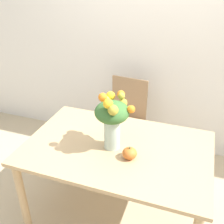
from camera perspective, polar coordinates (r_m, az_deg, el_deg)
name	(u,v)px	position (r m, az deg, el deg)	size (l,w,h in m)	color
ground_plane	(116,213)	(2.52, 0.95, -21.22)	(12.00, 12.00, 0.00)	tan
wall_back	(155,32)	(2.87, 9.37, 16.79)	(8.00, 0.06, 2.70)	white
dining_table	(117,156)	(2.06, 1.09, -9.57)	(1.40, 0.91, 0.74)	tan
flower_vase	(112,117)	(1.87, 0.08, -1.16)	(0.29, 0.31, 0.46)	#B2CCBC
pumpkin	(130,153)	(1.87, 3.85, -8.93)	(0.10, 0.10, 0.10)	orange
dining_chair_near_window	(124,120)	(2.85, 2.73, -1.79)	(0.46, 0.46, 0.92)	#9E7A56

